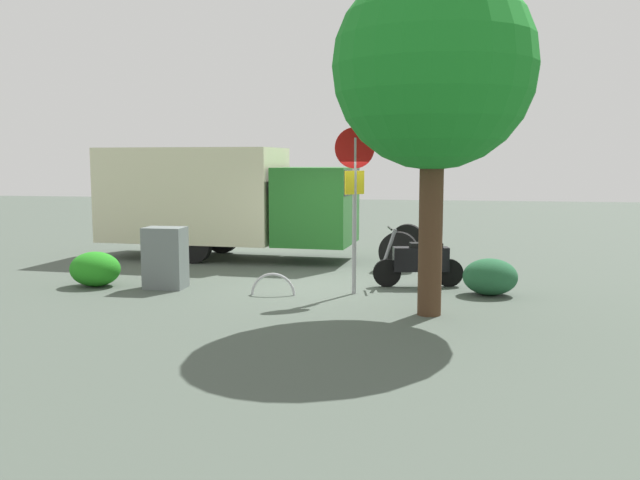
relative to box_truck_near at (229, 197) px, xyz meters
name	(u,v)px	position (x,y,z in m)	size (l,w,h in m)	color
ground_plane	(322,285)	(-3.01, 3.22, -1.59)	(60.00, 60.00, 0.00)	#475248
box_truck_near	(229,197)	(0.00, 0.00, 0.00)	(8.29, 2.63, 2.84)	black
motorcycle	(420,261)	(-4.97, 3.08, -1.07)	(1.80, 0.65, 1.20)	black
stop_sign	(355,184)	(-3.77, 4.03, 0.50)	(0.71, 0.33, 3.13)	#9E9EA3
street_tree	(434,69)	(-5.21, 5.54, 2.36)	(3.23, 3.23, 5.60)	#47301E
utility_cabinet	(165,258)	(-0.01, 4.12, -0.98)	(0.78, 0.54, 1.21)	slate
bike_rack_hoop	(273,295)	(-2.28, 4.43, -1.59)	(0.85, 0.85, 0.05)	#B7B7BC
shrub_near_sign	(490,277)	(-6.30, 3.70, -1.24)	(1.02, 0.83, 0.69)	#235B36
shrub_mid_verge	(95,269)	(1.46, 4.19, -1.24)	(1.03, 0.84, 0.70)	#24891D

